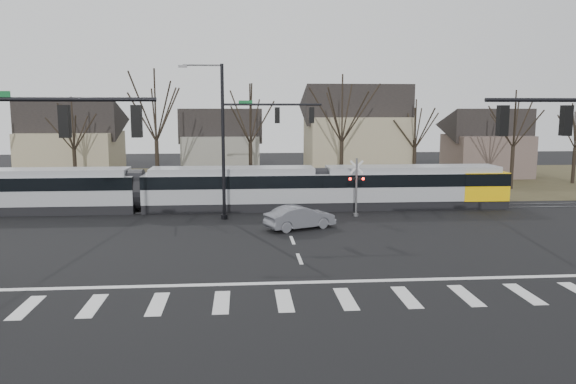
{
  "coord_description": "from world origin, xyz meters",
  "views": [
    {
      "loc": [
        -2.74,
        -24.67,
        7.28
      ],
      "look_at": [
        0.0,
        9.0,
        2.3
      ],
      "focal_mm": 35.0,
      "sensor_mm": 36.0,
      "label": 1
    }
  ],
  "objects": [
    {
      "name": "tree_row",
      "position": [
        2.0,
        26.0,
        5.0
      ],
      "size": [
        59.2,
        7.2,
        10.0
      ],
      "color": "black",
      "rests_on": "ground"
    },
    {
      "name": "grass_verge",
      "position": [
        0.0,
        32.0,
        0.01
      ],
      "size": [
        140.0,
        28.0,
        0.01
      ],
      "primitive_type": "cube",
      "color": "#38331E",
      "rests_on": "ground"
    },
    {
      "name": "house_b",
      "position": [
        -5.0,
        36.0,
        3.97
      ],
      "size": [
        8.64,
        7.56,
        7.65
      ],
      "color": "gray",
      "rests_on": "ground"
    },
    {
      "name": "rail_crossing_signal",
      "position": [
        5.0,
        12.79,
        1.89
      ],
      "size": [
        1.08,
        0.36,
        4.0
      ],
      "color": "#59595B",
      "rests_on": "ground"
    },
    {
      "name": "house_c",
      "position": [
        9.0,
        33.0,
        5.23
      ],
      "size": [
        10.8,
        8.64,
        10.1
      ],
      "color": "gray",
      "rests_on": "ground"
    },
    {
      "name": "ground",
      "position": [
        0.0,
        0.0,
        0.0
      ],
      "size": [
        140.0,
        140.0,
        0.0
      ],
      "primitive_type": "plane",
      "color": "black"
    },
    {
      "name": "house_a",
      "position": [
        -20.0,
        34.0,
        4.46
      ],
      "size": [
        9.72,
        8.64,
        8.6
      ],
      "color": "gray",
      "rests_on": "ground"
    },
    {
      "name": "signal_pole_near_left",
      "position": [
        -10.41,
        -6.0,
        5.7
      ],
      "size": [
        9.28,
        0.44,
        10.2
      ],
      "color": "black",
      "rests_on": "ground"
    },
    {
      "name": "sedan",
      "position": [
        0.74,
        9.0,
        0.72
      ],
      "size": [
        4.78,
        5.5,
        1.44
      ],
      "primitive_type": "imported",
      "rotation": [
        0.0,
        0.0,
        1.99
      ],
      "color": "slate",
      "rests_on": "ground"
    },
    {
      "name": "lane_dashes",
      "position": [
        0.0,
        16.0,
        0.01
      ],
      "size": [
        0.18,
        30.0,
        0.01
      ],
      "color": "silver",
      "rests_on": "ground"
    },
    {
      "name": "crosswalk",
      "position": [
        0.0,
        -4.0,
        0.01
      ],
      "size": [
        27.0,
        2.6,
        0.01
      ],
      "color": "silver",
      "rests_on": "ground"
    },
    {
      "name": "rail_pair",
      "position": [
        0.0,
        15.8,
        0.03
      ],
      "size": [
        90.0,
        1.52,
        0.06
      ],
      "color": "#59595E",
      "rests_on": "ground"
    },
    {
      "name": "house_d",
      "position": [
        24.0,
        35.0,
        3.97
      ],
      "size": [
        8.64,
        7.56,
        7.65
      ],
      "color": "brown",
      "rests_on": "ground"
    },
    {
      "name": "stop_line",
      "position": [
        0.0,
        -1.8,
        0.01
      ],
      "size": [
        28.0,
        0.35,
        0.01
      ],
      "primitive_type": "cube",
      "color": "silver",
      "rests_on": "ground"
    },
    {
      "name": "signal_pole_far",
      "position": [
        -2.41,
        12.5,
        5.7
      ],
      "size": [
        9.28,
        0.44,
        10.2
      ],
      "color": "black",
      "rests_on": "ground"
    },
    {
      "name": "tram",
      "position": [
        -3.65,
        16.0,
        1.69
      ],
      "size": [
        41.03,
        3.05,
        3.11
      ],
      "color": "gray",
      "rests_on": "ground"
    }
  ]
}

